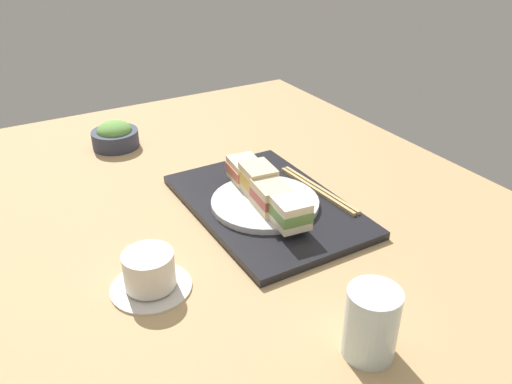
# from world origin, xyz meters

# --- Properties ---
(ground_plane) EXTENTS (1.40, 1.00, 0.03)m
(ground_plane) POSITION_xyz_m (0.00, 0.00, -0.01)
(ground_plane) COLOR tan
(serving_tray) EXTENTS (0.41, 0.27, 0.02)m
(serving_tray) POSITION_xyz_m (-0.01, -0.02, 0.01)
(serving_tray) COLOR black
(serving_tray) RESTS_ON ground_plane
(sandwich_plate) EXTENTS (0.21, 0.21, 0.01)m
(sandwich_plate) POSITION_xyz_m (-0.03, -0.01, 0.02)
(sandwich_plate) COLOR silver
(sandwich_plate) RESTS_ON serving_tray
(sandwich_nearmost) EXTENTS (0.08, 0.07, 0.05)m
(sandwich_nearmost) POSITION_xyz_m (-0.12, 0.00, 0.05)
(sandwich_nearmost) COLOR #EFE5C1
(sandwich_nearmost) RESTS_ON sandwich_plate
(sandwich_inner_near) EXTENTS (0.08, 0.06, 0.05)m
(sandwich_inner_near) POSITION_xyz_m (-0.06, -0.00, 0.05)
(sandwich_inner_near) COLOR beige
(sandwich_inner_near) RESTS_ON sandwich_plate
(sandwich_inner_far) EXTENTS (0.08, 0.06, 0.06)m
(sandwich_inner_far) POSITION_xyz_m (0.01, -0.01, 0.06)
(sandwich_inner_far) COLOR beige
(sandwich_inner_far) RESTS_ON sandwich_plate
(sandwich_farmost) EXTENTS (0.08, 0.07, 0.04)m
(sandwich_farmost) POSITION_xyz_m (0.07, -0.01, 0.05)
(sandwich_farmost) COLOR beige
(sandwich_farmost) RESTS_ON sandwich_plate
(salad_bowl) EXTENTS (0.11, 0.11, 0.07)m
(salad_bowl) POSITION_xyz_m (0.43, 0.15, 0.03)
(salad_bowl) COLOR #33384C
(salad_bowl) RESTS_ON ground_plane
(chopsticks_pair) EXTENTS (0.23, 0.03, 0.01)m
(chopsticks_pair) POSITION_xyz_m (-0.03, -0.13, 0.02)
(chopsticks_pair) COLOR tan
(chopsticks_pair) RESTS_ON serving_tray
(coffee_cup) EXTENTS (0.13, 0.13, 0.07)m
(coffee_cup) POSITION_xyz_m (-0.13, 0.27, 0.03)
(coffee_cup) COLOR silver
(coffee_cup) RESTS_ON ground_plane
(drinking_glass) EXTENTS (0.07, 0.07, 0.10)m
(drinking_glass) POSITION_xyz_m (-0.41, 0.06, 0.05)
(drinking_glass) COLOR silver
(drinking_glass) RESTS_ON ground_plane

